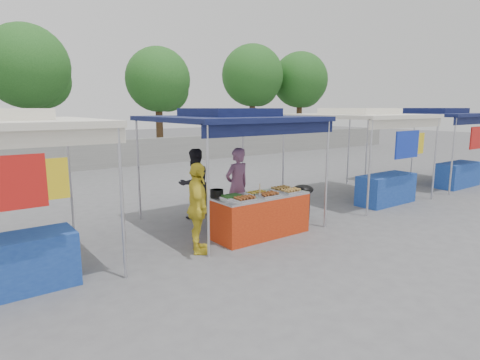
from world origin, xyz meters
TOP-DOWN VIEW (x-y plane):
  - ground_plane at (0.00, 0.00)m, footprint 80.00×80.00m
  - back_wall at (0.00, 11.00)m, footprint 40.00×0.25m
  - main_canopy at (0.00, 0.97)m, footprint 3.20×3.20m
  - neighbor_stall_right at (4.50, 0.57)m, footprint 3.20×3.20m
  - neighbor_stall_far at (8.50, 0.57)m, footprint 3.20×3.20m
  - tree_1 at (-1.75, 13.13)m, footprint 3.57×3.52m
  - tree_2 at (4.23, 13.18)m, footprint 3.36×3.28m
  - tree_3 at (10.45, 13.28)m, footprint 3.70×3.68m
  - tree_4 at (14.15, 12.98)m, footprint 3.61×3.57m
  - vendor_table at (0.00, -0.10)m, footprint 2.00×0.80m
  - food_tray_fl at (-0.58, -0.34)m, footprint 0.42×0.30m
  - food_tray_fm at (-0.01, -0.34)m, footprint 0.42×0.30m
  - food_tray_fr at (0.61, -0.34)m, footprint 0.42×0.30m
  - food_tray_bl at (-0.67, -0.04)m, footprint 0.42×0.30m
  - food_tray_bm at (-0.04, -0.02)m, footprint 0.42×0.30m
  - food_tray_br at (0.60, -0.04)m, footprint 0.42×0.30m
  - cooking_pot at (-0.84, 0.24)m, footprint 0.26×0.26m
  - skewer_cup at (-0.18, -0.30)m, footprint 0.07×0.07m
  - wok_burner at (1.60, 0.28)m, footprint 0.48×0.48m
  - crate_left at (-0.26, 0.67)m, footprint 0.46×0.32m
  - crate_right at (0.22, 0.53)m, footprint 0.44×0.31m
  - crate_stacked at (0.22, 0.53)m, footprint 0.42×0.29m
  - vendor_woman at (0.11, 0.86)m, footprint 0.66×0.46m
  - helper_man at (-0.40, 1.86)m, footprint 0.82×0.65m
  - customer_person at (-1.53, -0.21)m, footprint 0.80×1.04m

SIDE VIEW (x-z plane):
  - ground_plane at x=0.00m, z-range 0.00..0.00m
  - crate_right at x=0.22m, z-range 0.00..0.27m
  - crate_left at x=-0.26m, z-range 0.00..0.28m
  - crate_stacked at x=0.22m, z-range 0.27..0.52m
  - vendor_table at x=0.00m, z-range 0.00..0.85m
  - wok_burner at x=1.60m, z-range 0.07..0.89m
  - back_wall at x=0.00m, z-range 0.00..1.20m
  - customer_person at x=-1.53m, z-range 0.00..1.64m
  - helper_man at x=-0.40m, z-range 0.00..1.65m
  - vendor_woman at x=0.11m, z-range 0.00..1.72m
  - food_tray_fl at x=-0.58m, z-range 0.85..0.92m
  - food_tray_fm at x=-0.01m, z-range 0.85..0.92m
  - food_tray_fr at x=0.61m, z-range 0.85..0.92m
  - food_tray_bl at x=-0.67m, z-range 0.85..0.92m
  - food_tray_bm at x=-0.04m, z-range 0.85..0.92m
  - food_tray_br at x=0.60m, z-range 0.85..0.92m
  - skewer_cup at x=-0.18m, z-range 0.85..0.94m
  - cooking_pot at x=-0.84m, z-range 0.85..1.00m
  - neighbor_stall_right at x=4.50m, z-range 0.32..2.89m
  - neighbor_stall_far at x=8.50m, z-range 0.32..2.89m
  - main_canopy at x=0.00m, z-range 1.08..3.65m
  - tree_2 at x=4.23m, z-range 1.03..6.66m
  - tree_1 at x=-1.75m, z-range 1.11..7.15m
  - tree_4 at x=14.15m, z-range 1.13..7.27m
  - tree_3 at x=10.45m, z-range 1.16..7.48m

